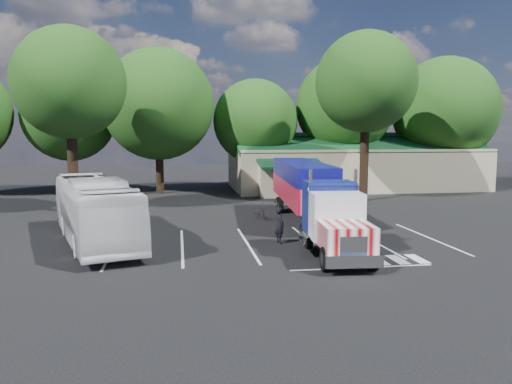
{
  "coord_description": "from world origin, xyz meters",
  "views": [
    {
      "loc": [
        -3.3,
        -29.87,
        5.42
      ],
      "look_at": [
        1.19,
        -1.02,
        2.0
      ],
      "focal_mm": 35.0,
      "sensor_mm": 36.0,
      "label": 1
    }
  ],
  "objects": [
    {
      "name": "tour_bus",
      "position": [
        -7.49,
        -4.28,
        1.63
      ],
      "size": [
        6.06,
        11.98,
        3.26
      ],
      "primitive_type": "imported",
      "rotation": [
        0.0,
        0.0,
        0.3
      ],
      "color": "silver",
      "rests_on": "ground"
    },
    {
      "name": "tree_near_right",
      "position": [
        11.5,
        8.5,
        9.46
      ],
      "size": [
        8.0,
        8.0,
        13.5
      ],
      "color": "black",
      "rests_on": "ground"
    },
    {
      "name": "semi_truck",
      "position": [
        4.07,
        -2.2,
        2.17
      ],
      "size": [
        3.91,
        18.47,
        3.84
      ],
      "rotation": [
        0.0,
        0.0,
        -0.08
      ],
      "color": "black",
      "rests_on": "ground"
    },
    {
      "name": "woman",
      "position": [
        1.6,
        -6.0,
        0.91
      ],
      "size": [
        0.58,
        0.75,
        1.82
      ],
      "primitive_type": "imported",
      "rotation": [
        0.0,
        0.0,
        1.81
      ],
      "color": "black",
      "rests_on": "ground"
    },
    {
      "name": "tree_row_c",
      "position": [
        -5.0,
        16.2,
        8.04
      ],
      "size": [
        10.0,
        10.0,
        13.05
      ],
      "color": "black",
      "rests_on": "ground"
    },
    {
      "name": "ground",
      "position": [
        0.0,
        0.0,
        0.0
      ],
      "size": [
        120.0,
        120.0,
        0.0
      ],
      "primitive_type": "plane",
      "color": "black",
      "rests_on": "ground"
    },
    {
      "name": "event_hall",
      "position": [
        13.74,
        17.81,
        2.21
      ],
      "size": [
        24.2,
        14.12,
        5.55
      ],
      "color": "tan",
      "rests_on": "ground"
    },
    {
      "name": "bicycle",
      "position": [
        1.8,
        1.0,
        0.4
      ],
      "size": [
        1.11,
        1.61,
        0.8
      ],
      "primitive_type": "imported",
      "rotation": [
        0.0,
        0.0,
        0.42
      ],
      "color": "black",
      "rests_on": "ground"
    },
    {
      "name": "silver_sedan",
      "position": [
        5.0,
        14.0,
        0.77
      ],
      "size": [
        4.93,
        2.51,
        1.55
      ],
      "primitive_type": "imported",
      "rotation": [
        0.0,
        0.0,
        1.38
      ],
      "color": "#AEB1B6",
      "rests_on": "ground"
    },
    {
      "name": "tree_row_f",
      "position": [
        23.0,
        16.8,
        7.79
      ],
      "size": [
        10.4,
        10.4,
        13.0
      ],
      "color": "black",
      "rests_on": "ground"
    },
    {
      "name": "tree_row_d",
      "position": [
        4.0,
        17.5,
        6.58
      ],
      "size": [
        8.0,
        8.0,
        10.6
      ],
      "color": "black",
      "rests_on": "ground"
    },
    {
      "name": "tree_near_left",
      "position": [
        -10.5,
        6.0,
        8.81
      ],
      "size": [
        7.6,
        7.6,
        12.65
      ],
      "color": "black",
      "rests_on": "ground"
    },
    {
      "name": "tree_row_b",
      "position": [
        -13.0,
        17.8,
        7.13
      ],
      "size": [
        8.4,
        8.4,
        11.35
      ],
      "color": "black",
      "rests_on": "ground"
    },
    {
      "name": "tree_row_e",
      "position": [
        13.0,
        18.0,
        8.09
      ],
      "size": [
        9.6,
        9.6,
        12.9
      ],
      "color": "black",
      "rests_on": "ground"
    }
  ]
}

